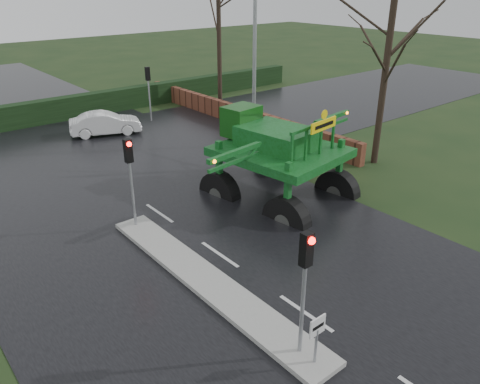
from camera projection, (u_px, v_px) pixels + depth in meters
ground at (306, 314)px, 13.18m from camera, size 140.00×140.00×0.00m
road_main at (136, 197)px, 20.19m from camera, size 14.00×80.00×0.02m
road_cross at (80, 159)px, 24.39m from camera, size 80.00×12.00×0.02m
median_island at (206, 280)px, 14.49m from camera, size 1.20×10.00×0.16m
hedge_row at (29, 114)px, 29.69m from camera, size 44.00×0.90×1.50m
brick_wall at (236, 114)px, 30.23m from camera, size 0.40×20.00×1.20m
keep_left_sign at (317, 333)px, 10.93m from camera, size 0.50×0.07×1.35m
traffic_signal_near at (305, 269)px, 10.64m from camera, size 0.26×0.33×3.52m
traffic_signal_mid at (130, 164)px, 16.60m from camera, size 0.26×0.33×3.52m
traffic_signal_far at (148, 82)px, 29.89m from camera, size 0.26×0.33×3.52m
street_light_right at (250, 35)px, 23.85m from camera, size 3.85×0.30×10.00m
tree_right_near at (387, 58)px, 21.88m from camera, size 5.60×5.60×9.64m
tree_right_far at (219, 12)px, 32.73m from camera, size 7.00×7.00×12.05m
crop_sprayer at (284, 161)px, 17.36m from camera, size 9.10×6.22×5.12m
white_sedan at (107, 135)px, 28.31m from camera, size 4.37×2.78×1.36m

